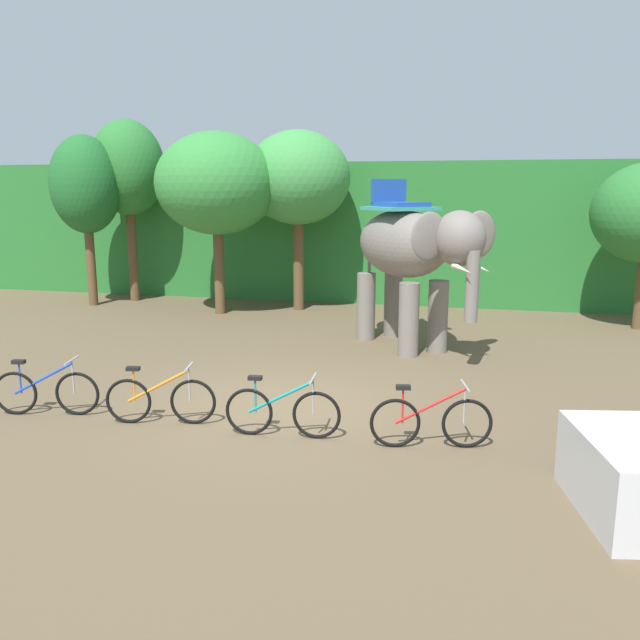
# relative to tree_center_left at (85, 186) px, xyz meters

# --- Properties ---
(ground_plane) EXTENTS (80.00, 80.00, 0.00)m
(ground_plane) POSITION_rel_tree_center_left_xyz_m (8.46, -7.85, -3.66)
(ground_plane) COLOR brown
(foliage_hedge) EXTENTS (36.00, 6.00, 4.38)m
(foliage_hedge) POSITION_rel_tree_center_left_xyz_m (8.46, 5.15, -1.47)
(foliage_hedge) COLOR #28702D
(foliage_hedge) RESTS_ON ground
(tree_center_left) EXTENTS (2.09, 2.09, 5.16)m
(tree_center_left) POSITION_rel_tree_center_left_xyz_m (0.00, 0.00, 0.00)
(tree_center_left) COLOR brown
(tree_center_left) RESTS_ON ground
(tree_center) EXTENTS (2.29, 2.29, 5.69)m
(tree_center) POSITION_rel_tree_center_left_xyz_m (0.83, 1.09, 0.52)
(tree_center) COLOR brown
(tree_center) RESTS_ON ground
(tree_left) EXTENTS (3.42, 3.42, 5.14)m
(tree_left) POSITION_rel_tree_center_left_xyz_m (4.38, -0.36, 0.04)
(tree_left) COLOR brown
(tree_left) RESTS_ON ground
(tree_right) EXTENTS (3.04, 3.04, 5.23)m
(tree_right) POSITION_rel_tree_center_left_xyz_m (6.44, 0.77, 0.20)
(tree_right) COLOR brown
(tree_right) RESTS_ON ground
(elephant) EXTENTS (3.51, 3.83, 3.78)m
(elephant) POSITION_rel_tree_center_left_xyz_m (10.13, -3.31, -1.45)
(elephant) COLOR slate
(elephant) RESTS_ON ground
(bike_blue) EXTENTS (1.68, 0.56, 0.92)m
(bike_blue) POSITION_rel_tree_center_left_xyz_m (4.95, -9.07, -3.27)
(bike_blue) COLOR black
(bike_blue) RESTS_ON ground
(bike_orange) EXTENTS (1.69, 0.54, 0.92)m
(bike_orange) POSITION_rel_tree_center_left_xyz_m (6.91, -9.01, -3.27)
(bike_orange) COLOR black
(bike_orange) RESTS_ON ground
(bike_teal) EXTENTS (1.71, 0.52, 0.92)m
(bike_teal) POSITION_rel_tree_center_left_xyz_m (8.89, -9.09, -3.27)
(bike_teal) COLOR black
(bike_teal) RESTS_ON ground
(bike_red) EXTENTS (1.68, 0.56, 0.92)m
(bike_red) POSITION_rel_tree_center_left_xyz_m (11.02, -8.99, -3.27)
(bike_red) COLOR black
(bike_red) RESTS_ON ground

